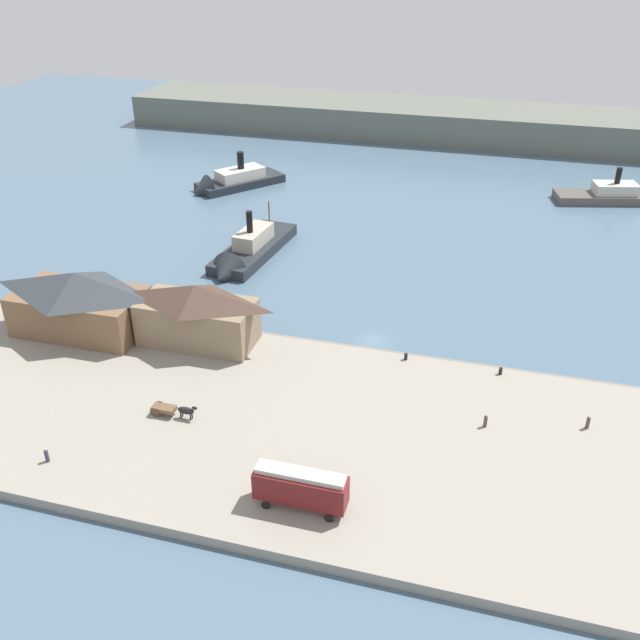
{
  "coord_description": "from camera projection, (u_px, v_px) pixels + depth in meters",
  "views": [
    {
      "loc": [
        15.56,
        -81.87,
        50.09
      ],
      "look_at": [
        -7.74,
        0.4,
        2.0
      ],
      "focal_mm": 39.67,
      "sensor_mm": 36.0,
      "label": 1
    }
  ],
  "objects": [
    {
      "name": "ground_plane",
      "position": [
        373.0,
        342.0,
        96.91
      ],
      "size": [
        320.0,
        320.0,
        0.0
      ],
      "primitive_type": "plane",
      "color": "slate"
    },
    {
      "name": "quay_promenade",
      "position": [
        332.0,
        436.0,
        78.17
      ],
      "size": [
        110.0,
        36.0,
        1.2
      ],
      "primitive_type": "cube",
      "color": "gray",
      "rests_on": "ground"
    },
    {
      "name": "seawall_edge",
      "position": [
        368.0,
        352.0,
        93.65
      ],
      "size": [
        110.0,
        0.8,
        1.0
      ],
      "primitive_type": "cube",
      "color": "slate",
      "rests_on": "ground"
    },
    {
      "name": "ferry_shed_customs_shed",
      "position": [
        79.0,
        301.0,
        95.26
      ],
      "size": [
        17.62,
        9.78,
        8.66
      ],
      "color": "brown",
      "rests_on": "quay_promenade"
    },
    {
      "name": "ferry_shed_west_terminal",
      "position": [
        197.0,
        313.0,
        92.63
      ],
      "size": [
        15.43,
        7.53,
        8.36
      ],
      "color": "#847056",
      "rests_on": "quay_promenade"
    },
    {
      "name": "street_tram",
      "position": [
        301.0,
        487.0,
        66.63
      ],
      "size": [
        8.98,
        2.6,
        4.3
      ],
      "color": "maroon",
      "rests_on": "quay_promenade"
    },
    {
      "name": "horse_cart",
      "position": [
        173.0,
        409.0,
        79.85
      ],
      "size": [
        5.61,
        1.46,
        1.87
      ],
      "color": "brown",
      "rests_on": "quay_promenade"
    },
    {
      "name": "pedestrian_near_west_shed",
      "position": [
        47.0,
        456.0,
        73.16
      ],
      "size": [
        0.42,
        0.42,
        1.68
      ],
      "color": "#33384C",
      "rests_on": "quay_promenade"
    },
    {
      "name": "pedestrian_near_cart",
      "position": [
        588.0,
        423.0,
        78.01
      ],
      "size": [
        0.41,
        0.41,
        1.67
      ],
      "color": "#4C3D33",
      "rests_on": "quay_promenade"
    },
    {
      "name": "pedestrian_walking_west",
      "position": [
        485.0,
        421.0,
        78.26
      ],
      "size": [
        0.41,
        0.41,
        1.65
      ],
      "color": "#4C3D33",
      "rests_on": "quay_promenade"
    },
    {
      "name": "mooring_post_center_east",
      "position": [
        501.0,
        371.0,
        87.55
      ],
      "size": [
        0.44,
        0.44,
        0.9
      ],
      "primitive_type": "cylinder",
      "color": "black",
      "rests_on": "quay_promenade"
    },
    {
      "name": "mooring_post_west",
      "position": [
        406.0,
        357.0,
        90.48
      ],
      "size": [
        0.44,
        0.44,
        0.9
      ],
      "primitive_type": "cylinder",
      "color": "black",
      "rests_on": "quay_promenade"
    },
    {
      "name": "ferry_approaching_east",
      "position": [
        630.0,
        196.0,
        144.96
      ],
      "size": [
        26.29,
        12.15,
        9.14
      ],
      "color": "#514C47",
      "rests_on": "ground"
    },
    {
      "name": "ferry_near_quay",
      "position": [
        246.0,
        253.0,
        119.39
      ],
      "size": [
        8.81,
        24.49,
        10.36
      ],
      "color": "#23282D",
      "rests_on": "ground"
    },
    {
      "name": "ferry_mid_harbor",
      "position": [
        230.0,
        182.0,
        152.11
      ],
      "size": [
        17.91,
        20.48,
        9.77
      ],
      "color": "#23282D",
      "rests_on": "ground"
    },
    {
      "name": "far_headland",
      "position": [
        461.0,
        123.0,
        187.2
      ],
      "size": [
        180.0,
        24.0,
        8.0
      ],
      "primitive_type": "cube",
      "color": "#60665B",
      "rests_on": "ground"
    }
  ]
}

